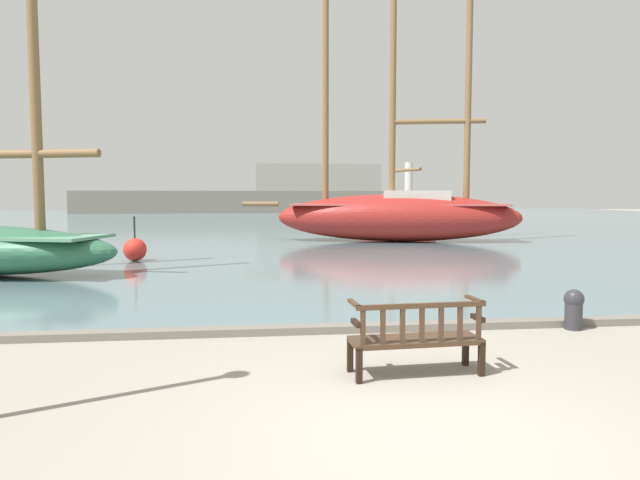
{
  "coord_description": "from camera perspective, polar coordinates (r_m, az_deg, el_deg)",
  "views": [
    {
      "loc": [
        -1.61,
        -5.04,
        2.19
      ],
      "look_at": [
        0.18,
        10.0,
        1.0
      ],
      "focal_mm": 32.0,
      "sensor_mm": 36.0,
      "label": 1
    }
  ],
  "objects": [
    {
      "name": "ground_plane",
      "position": [
        5.73,
        10.64,
        -18.06
      ],
      "size": [
        160.0,
        160.0,
        0.0
      ],
      "primitive_type": "plane",
      "color": "gray"
    },
    {
      "name": "sailboat_far_starboard",
      "position": [
        43.48,
        7.42,
        3.18
      ],
      "size": [
        5.72,
        10.84,
        12.45
      ],
      "color": "maroon",
      "rests_on": "harbor_water"
    },
    {
      "name": "mooring_bollard",
      "position": [
        10.23,
        24.04,
        -6.16
      ],
      "size": [
        0.32,
        0.32,
        0.66
      ],
      "color": "#2D2D33",
      "rests_on": "ground"
    },
    {
      "name": "channel_buoy",
      "position": [
        19.28,
        -18.02,
        -0.9
      ],
      "size": [
        0.74,
        0.74,
        1.44
      ],
      "color": "red",
      "rests_on": "harbor_water"
    },
    {
      "name": "harbor_water",
      "position": [
        49.11,
        -4.9,
        1.96
      ],
      "size": [
        100.0,
        80.0,
        0.08
      ],
      "primitive_type": "cube",
      "color": "slate",
      "rests_on": "ground"
    },
    {
      "name": "far_breakwater",
      "position": [
        69.08,
        -4.01,
        4.43
      ],
      "size": [
        45.07,
        2.4,
        6.25
      ],
      "color": "slate",
      "rests_on": "ground"
    },
    {
      "name": "sailboat_nearest_starboard",
      "position": [
        26.41,
        7.83,
        2.9
      ],
      "size": [
        12.85,
        5.32,
        16.12
      ],
      "color": "maroon",
      "rests_on": "harbor_water"
    },
    {
      "name": "park_bench",
      "position": [
        7.13,
        9.61,
        -9.53
      ],
      "size": [
        1.63,
        0.62,
        0.92
      ],
      "color": "black",
      "rests_on": "ground"
    },
    {
      "name": "quay_edge_kerb",
      "position": [
        9.28,
        3.44,
        -8.78
      ],
      "size": [
        40.0,
        0.3,
        0.12
      ],
      "primitive_type": "cube",
      "color": "slate",
      "rests_on": "ground"
    }
  ]
}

